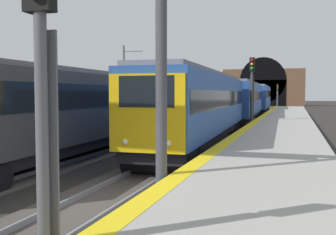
{
  "coord_description": "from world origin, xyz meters",
  "views": [
    {
      "loc": [
        -9.21,
        -4.91,
        2.97
      ],
      "look_at": [
        8.87,
        0.7,
        1.85
      ],
      "focal_mm": 43.72,
      "sensor_mm": 36.0,
      "label": 1
    }
  ],
  "objects_px": {
    "train_adjacent_platform": "(189,100)",
    "railway_signal_near": "(42,87)",
    "railway_signal_mid": "(252,88)",
    "railway_signal_far": "(277,94)",
    "catenary_mast_near": "(173,87)",
    "train_main_approaching": "(243,100)",
    "catenary_mast_far": "(124,83)",
    "overhead_signal_gantry": "(14,21)"
  },
  "relations": [
    {
      "from": "railway_signal_mid",
      "to": "railway_signal_far",
      "type": "xyz_separation_m",
      "value": [
        46.78,
        0.0,
        -0.52
      ]
    },
    {
      "from": "train_adjacent_platform",
      "to": "railway_signal_mid",
      "type": "height_order",
      "value": "railway_signal_mid"
    },
    {
      "from": "train_adjacent_platform",
      "to": "overhead_signal_gantry",
      "type": "relative_size",
      "value": 7.08
    },
    {
      "from": "railway_signal_near",
      "to": "catenary_mast_far",
      "type": "bearing_deg",
      "value": -158.31
    },
    {
      "from": "train_main_approaching",
      "to": "train_adjacent_platform",
      "type": "distance_m",
      "value": 5.61
    },
    {
      "from": "train_main_approaching",
      "to": "catenary_mast_near",
      "type": "height_order",
      "value": "catenary_mast_near"
    },
    {
      "from": "catenary_mast_far",
      "to": "overhead_signal_gantry",
      "type": "bearing_deg",
      "value": -162.39
    },
    {
      "from": "train_main_approaching",
      "to": "catenary_mast_far",
      "type": "relative_size",
      "value": 7.31
    },
    {
      "from": "train_adjacent_platform",
      "to": "catenary_mast_near",
      "type": "bearing_deg",
      "value": 20.24
    },
    {
      "from": "train_adjacent_platform",
      "to": "train_main_approaching",
      "type": "bearing_deg",
      "value": -58.28
    },
    {
      "from": "railway_signal_near",
      "to": "railway_signal_mid",
      "type": "height_order",
      "value": "railway_signal_mid"
    },
    {
      "from": "railway_signal_far",
      "to": "catenary_mast_far",
      "type": "xyz_separation_m",
      "value": [
        -39.93,
        13.16,
        1.1
      ]
    },
    {
      "from": "train_adjacent_platform",
      "to": "railway_signal_near",
      "type": "bearing_deg",
      "value": -169.92
    },
    {
      "from": "overhead_signal_gantry",
      "to": "catenary_mast_far",
      "type": "distance_m",
      "value": 29.53
    },
    {
      "from": "train_adjacent_platform",
      "to": "railway_signal_mid",
      "type": "distance_m",
      "value": 9.63
    },
    {
      "from": "train_main_approaching",
      "to": "train_adjacent_platform",
      "type": "xyz_separation_m",
      "value": [
        -3.04,
        4.71,
        -0.01
      ]
    },
    {
      "from": "train_main_approaching",
      "to": "railway_signal_far",
      "type": "bearing_deg",
      "value": 175.58
    },
    {
      "from": "overhead_signal_gantry",
      "to": "catenary_mast_near",
      "type": "xyz_separation_m",
      "value": [
        45.0,
        8.92,
        -1.09
      ]
    },
    {
      "from": "train_adjacent_platform",
      "to": "catenary_mast_far",
      "type": "bearing_deg",
      "value": 89.73
    },
    {
      "from": "overhead_signal_gantry",
      "to": "catenary_mast_far",
      "type": "xyz_separation_m",
      "value": [
        28.13,
        8.93,
        -0.98
      ]
    },
    {
      "from": "overhead_signal_gantry",
      "to": "catenary_mast_near",
      "type": "distance_m",
      "value": 45.89
    },
    {
      "from": "catenary_mast_near",
      "to": "catenary_mast_far",
      "type": "xyz_separation_m",
      "value": [
        -16.87,
        0.0,
        0.11
      ]
    },
    {
      "from": "railway_signal_mid",
      "to": "railway_signal_far",
      "type": "bearing_deg",
      "value": -180.0
    },
    {
      "from": "railway_signal_mid",
      "to": "overhead_signal_gantry",
      "type": "height_order",
      "value": "overhead_signal_gantry"
    },
    {
      "from": "train_main_approaching",
      "to": "catenary_mast_near",
      "type": "bearing_deg",
      "value": -142.08
    },
    {
      "from": "railway_signal_near",
      "to": "overhead_signal_gantry",
      "type": "relative_size",
      "value": 0.58
    },
    {
      "from": "railway_signal_near",
      "to": "railway_signal_mid",
      "type": "xyz_separation_m",
      "value": [
        26.24,
        -0.0,
        0.32
      ]
    },
    {
      "from": "railway_signal_near",
      "to": "railway_signal_far",
      "type": "height_order",
      "value": "railway_signal_near"
    },
    {
      "from": "railway_signal_near",
      "to": "overhead_signal_gantry",
      "type": "height_order",
      "value": "overhead_signal_gantry"
    },
    {
      "from": "catenary_mast_far",
      "to": "railway_signal_far",
      "type": "bearing_deg",
      "value": -18.24
    },
    {
      "from": "catenary_mast_near",
      "to": "railway_signal_near",
      "type": "bearing_deg",
      "value": -165.25
    },
    {
      "from": "railway_signal_near",
      "to": "train_main_approaching",
      "type": "bearing_deg",
      "value": -177.03
    },
    {
      "from": "train_adjacent_platform",
      "to": "overhead_signal_gantry",
      "type": "height_order",
      "value": "overhead_signal_gantry"
    },
    {
      "from": "railway_signal_mid",
      "to": "catenary_mast_near",
      "type": "xyz_separation_m",
      "value": [
        23.71,
        13.16,
        0.47
      ]
    },
    {
      "from": "railway_signal_far",
      "to": "train_main_approaching",
      "type": "bearing_deg",
      "value": -2.92
    },
    {
      "from": "railway_signal_near",
      "to": "catenary_mast_far",
      "type": "xyz_separation_m",
      "value": [
        33.09,
        13.16,
        0.9
      ]
    },
    {
      "from": "railway_signal_far",
      "to": "catenary_mast_far",
      "type": "relative_size",
      "value": 0.61
    },
    {
      "from": "railway_signal_far",
      "to": "catenary_mast_near",
      "type": "xyz_separation_m",
      "value": [
        -23.06,
        13.16,
        0.99
      ]
    },
    {
      "from": "train_main_approaching",
      "to": "catenary_mast_near",
      "type": "relative_size",
      "value": 7.53
    },
    {
      "from": "train_main_approaching",
      "to": "railway_signal_near",
      "type": "xyz_separation_m",
      "value": [
        -36.23,
        -1.88,
        0.73
      ]
    },
    {
      "from": "railway_signal_far",
      "to": "train_adjacent_platform",
      "type": "bearing_deg",
      "value": -9.39
    },
    {
      "from": "overhead_signal_gantry",
      "to": "train_main_approaching",
      "type": "bearing_deg",
      "value": -4.31
    }
  ]
}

